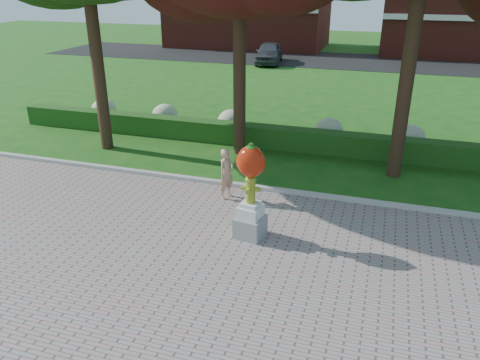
% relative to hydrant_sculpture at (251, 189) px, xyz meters
% --- Properties ---
extents(ground, '(100.00, 100.00, 0.00)m').
position_rel_hydrant_sculpture_xyz_m(ground, '(-0.12, -0.22, -1.34)').
color(ground, '#155415').
rests_on(ground, ground).
extents(walkway, '(40.00, 14.00, 0.04)m').
position_rel_hydrant_sculpture_xyz_m(walkway, '(-0.12, -4.22, -1.32)').
color(walkway, gray).
rests_on(walkway, ground).
extents(curb, '(40.00, 0.18, 0.15)m').
position_rel_hydrant_sculpture_xyz_m(curb, '(-0.12, 2.78, -1.27)').
color(curb, '#ADADA5').
rests_on(curb, ground).
extents(lawn_hedge, '(24.00, 0.70, 0.80)m').
position_rel_hydrant_sculpture_xyz_m(lawn_hedge, '(-0.12, 6.78, -0.94)').
color(lawn_hedge, '#214513').
rests_on(lawn_hedge, ground).
extents(hydrangea_row, '(20.10, 1.10, 0.99)m').
position_rel_hydrant_sculpture_xyz_m(hydrangea_row, '(0.46, 7.78, -0.79)').
color(hydrangea_row, '#B1BB8E').
rests_on(hydrangea_row, ground).
extents(street, '(50.00, 8.00, 0.02)m').
position_rel_hydrant_sculpture_xyz_m(street, '(-0.12, 27.78, -1.33)').
color(street, black).
rests_on(street, ground).
extents(building_left, '(14.00, 8.00, 7.00)m').
position_rel_hydrant_sculpture_xyz_m(building_left, '(-10.12, 33.78, 2.16)').
color(building_left, maroon).
rests_on(building_left, ground).
extents(building_right, '(12.00, 8.00, 6.40)m').
position_rel_hydrant_sculpture_xyz_m(building_right, '(7.88, 33.78, 1.86)').
color(building_right, maroon).
rests_on(building_right, ground).
extents(hydrant_sculpture, '(0.77, 0.77, 2.46)m').
position_rel_hydrant_sculpture_xyz_m(hydrant_sculpture, '(0.00, 0.00, 0.00)').
color(hydrant_sculpture, gray).
rests_on(hydrant_sculpture, walkway).
extents(woman, '(0.56, 0.65, 1.51)m').
position_rel_hydrant_sculpture_xyz_m(woman, '(-1.28, 1.93, -0.55)').
color(woman, tan).
rests_on(woman, walkway).
extents(parked_car, '(2.44, 4.73, 1.54)m').
position_rel_hydrant_sculpture_xyz_m(parked_car, '(-5.88, 24.95, -0.55)').
color(parked_car, '#414449').
rests_on(parked_car, street).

